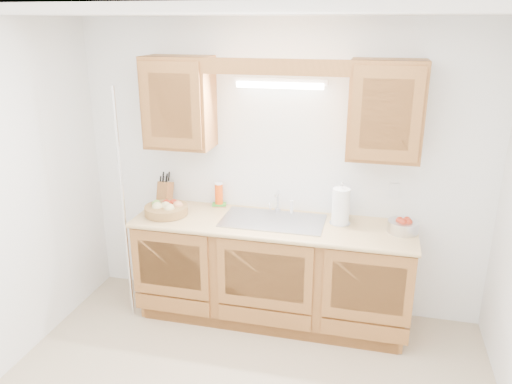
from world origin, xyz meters
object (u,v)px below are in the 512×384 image
(apple_bowl, at_px, (403,226))
(paper_towel, at_px, (341,207))
(fruit_basket, at_px, (166,209))
(knife_block, at_px, (165,192))

(apple_bowl, bearing_deg, paper_towel, 173.95)
(fruit_basket, distance_m, knife_block, 0.28)
(knife_block, distance_m, apple_bowl, 2.07)
(knife_block, height_order, paper_towel, paper_towel)
(paper_towel, bearing_deg, fruit_basket, -174.60)
(fruit_basket, height_order, paper_towel, paper_towel)
(knife_block, bearing_deg, apple_bowl, 1.81)
(knife_block, xyz_separation_m, apple_bowl, (2.06, -0.16, -0.05))
(knife_block, bearing_deg, paper_towel, 2.33)
(fruit_basket, distance_m, paper_towel, 1.46)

